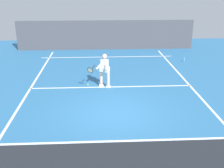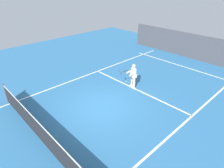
{
  "view_description": "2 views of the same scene",
  "coord_description": "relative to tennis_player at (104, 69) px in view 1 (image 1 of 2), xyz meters",
  "views": [
    {
      "loc": [
        0.59,
        9.01,
        4.54
      ],
      "look_at": [
        0.08,
        -0.63,
        0.94
      ],
      "focal_mm": 44.15,
      "sensor_mm": 36.0,
      "label": 1
    },
    {
      "loc": [
        -6.54,
        5.44,
        5.97
      ],
      "look_at": [
        0.12,
        -0.86,
        1.02
      ],
      "focal_mm": 31.23,
      "sensor_mm": 36.0,
      "label": 2
    }
  ],
  "objects": [
    {
      "name": "ground_plane",
      "position": [
        -0.32,
        2.79,
        -0.85
      ],
      "size": [
        27.63,
        27.63,
        0.0
      ],
      "primitive_type": "plane",
      "color": "teal"
    },
    {
      "name": "court_back_wall",
      "position": [
        -0.32,
        -7.53,
        0.16
      ],
      "size": [
        12.33,
        0.24,
        2.01
      ],
      "primitive_type": "cube",
      "color": "#47474C",
      "rests_on": "ground"
    },
    {
      "name": "baseline_marking",
      "position": [
        -0.32,
        -5.33,
        -0.84
      ],
      "size": [
        8.33,
        0.1,
        0.01
      ],
      "primitive_type": "cube",
      "color": "white",
      "rests_on": "ground"
    },
    {
      "name": "service_line_marking",
      "position": [
        -0.32,
        0.03,
        -0.84
      ],
      "size": [
        7.33,
        0.1,
        0.01
      ],
      "primitive_type": "cube",
      "color": "white",
      "rests_on": "ground"
    },
    {
      "name": "sideline_left_marking",
      "position": [
        -3.98,
        2.79,
        -0.84
      ],
      "size": [
        0.1,
        19.26,
        0.01
      ],
      "primitive_type": "cube",
      "color": "white",
      "rests_on": "ground"
    },
    {
      "name": "sideline_right_marking",
      "position": [
        3.35,
        2.79,
        -0.84
      ],
      "size": [
        0.1,
        19.26,
        0.01
      ],
      "primitive_type": "cube",
      "color": "white",
      "rests_on": "ground"
    },
    {
      "name": "court_net",
      "position": [
        -0.32,
        6.22,
        -0.32
      ],
      "size": [
        8.01,
        0.08,
        1.12
      ],
      "color": "#4C4C51",
      "rests_on": "ground"
    },
    {
      "name": "tennis_player",
      "position": [
        0.0,
        0.0,
        0.0
      ],
      "size": [
        1.04,
        0.82,
        1.55
      ],
      "color": "beige",
      "rests_on": "ground"
    },
    {
      "name": "tennis_ball_near",
      "position": [
        0.76,
        -0.25,
        -0.81
      ],
      "size": [
        0.07,
        0.07,
        0.07
      ],
      "primitive_type": "sphere",
      "color": "#D1E533",
      "rests_on": "ground"
    },
    {
      "name": "water_bottle",
      "position": [
        -4.94,
        -4.06,
        -0.73
      ],
      "size": [
        0.07,
        0.07,
        0.24
      ],
      "primitive_type": "cylinder",
      "color": "#4C9EE5",
      "rests_on": "ground"
    }
  ]
}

